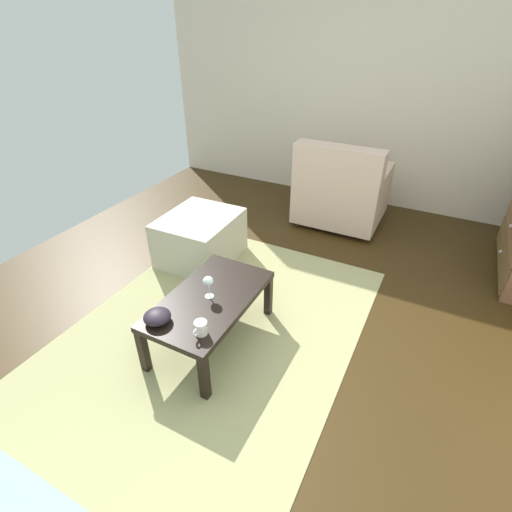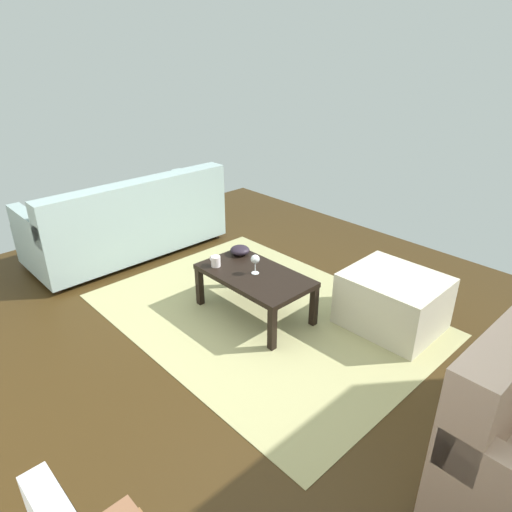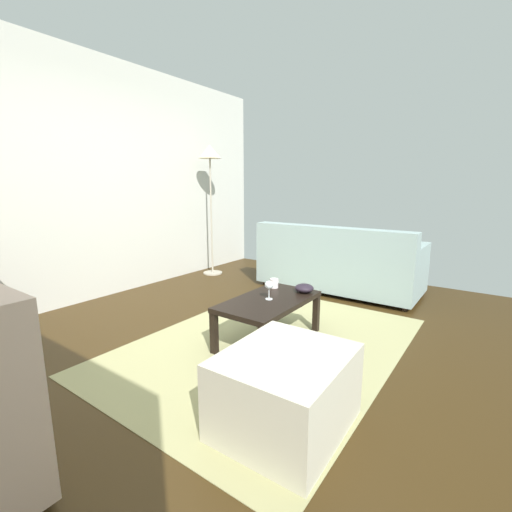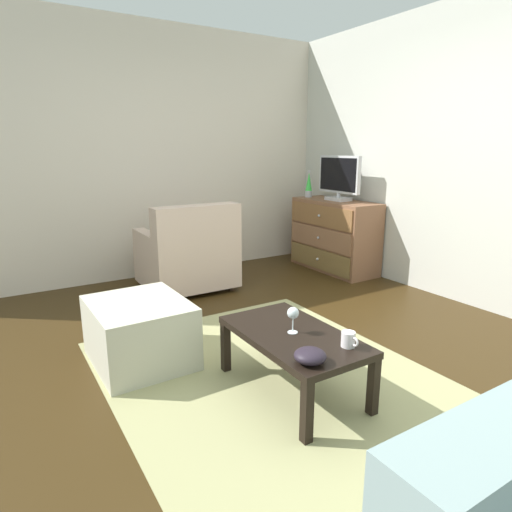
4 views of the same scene
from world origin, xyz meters
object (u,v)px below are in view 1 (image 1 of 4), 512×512
bowl_decorative (157,317)px  mug (201,328)px  wine_glass (208,282)px  armchair (341,191)px  coffee_table (210,303)px  ottoman (200,238)px

bowl_decorative → mug: bearing=96.4°
wine_glass → armchair: size_ratio=0.18×
mug → armchair: (-2.43, 0.10, -0.06)m
coffee_table → bowl_decorative: (0.34, -0.15, 0.09)m
wine_glass → ottoman: 1.10m
coffee_table → mug: size_ratio=7.97×
wine_glass → ottoman: wine_glass is taller
wine_glass → mug: bearing=25.2°
coffee_table → armchair: 2.14m
mug → ottoman: mug is taller
bowl_decorative → armchair: bearing=171.0°
coffee_table → armchair: armchair is taller
bowl_decorative → wine_glass: bearing=157.2°
mug → wine_glass: bearing=-154.8°
coffee_table → ottoman: (-0.84, -0.66, -0.11)m
mug → ottoman: 1.41m
coffee_table → mug: 0.35m
armchair → coffee_table: bearing=-6.6°
bowl_decorative → ottoman: 1.30m
armchair → ottoman: armchair is taller
coffee_table → armchair: size_ratio=1.02×
wine_glass → mug: wine_glass is taller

